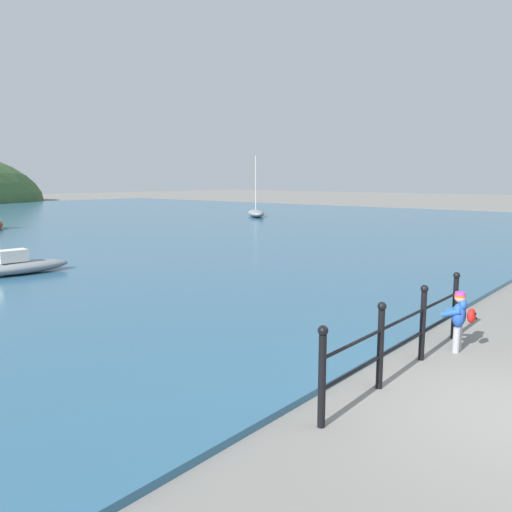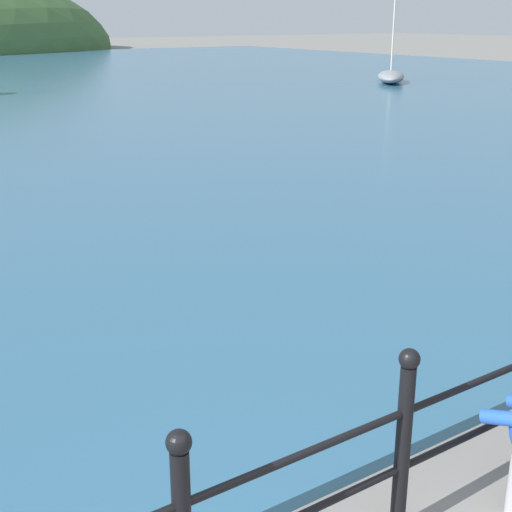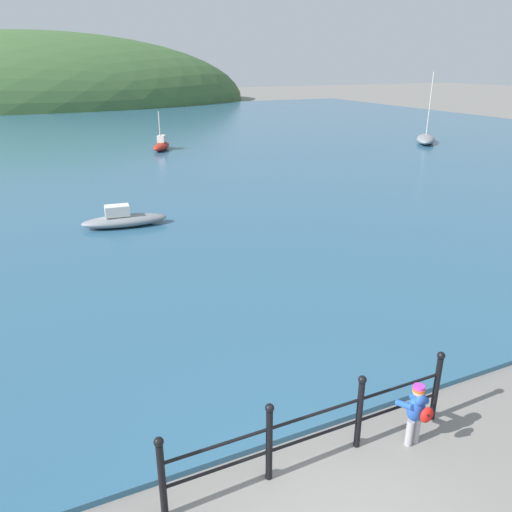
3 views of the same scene
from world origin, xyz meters
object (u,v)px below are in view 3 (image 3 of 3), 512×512
object	(u,v)px
boat_blue_hull	(161,145)
child_in_coat	(417,410)
boat_far_left	(124,219)
boat_far_right	(426,139)

from	to	relation	value
boat_blue_hull	child_in_coat	bearing A→B (deg)	-97.11
child_in_coat	boat_blue_hull	bearing A→B (deg)	82.89
child_in_coat	boat_far_left	bearing A→B (deg)	98.74
child_in_coat	boat_far_right	size ratio (longest dim) A/B	0.22
child_in_coat	boat_far_left	xyz separation A→B (m)	(-1.83, 11.92, -0.27)
boat_far_right	boat_far_left	world-z (taller)	boat_far_right
boat_far_left	boat_far_right	bearing A→B (deg)	23.97
child_in_coat	boat_blue_hull	world-z (taller)	boat_blue_hull
boat_far_right	boat_far_left	distance (m)	24.00
boat_far_right	boat_far_left	size ratio (longest dim) A/B	1.58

